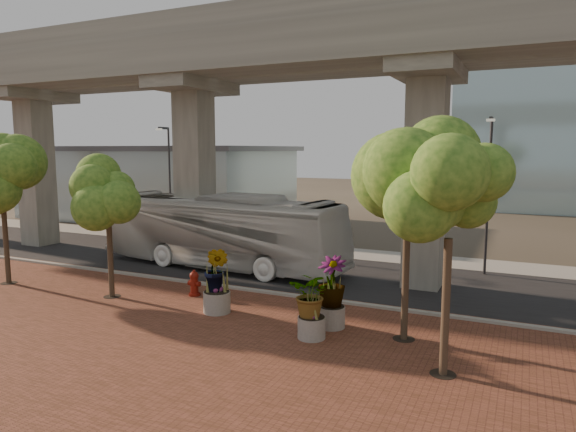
% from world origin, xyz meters
% --- Properties ---
extents(ground, '(160.00, 160.00, 0.00)m').
position_xyz_m(ground, '(0.00, 0.00, 0.00)').
color(ground, '#3A362A').
rests_on(ground, ground).
extents(brick_plaza, '(70.00, 13.00, 0.06)m').
position_xyz_m(brick_plaza, '(0.00, -8.00, 0.03)').
color(brick_plaza, brown).
rests_on(brick_plaza, ground).
extents(asphalt_road, '(90.00, 8.00, 0.04)m').
position_xyz_m(asphalt_road, '(0.00, 2.00, 0.02)').
color(asphalt_road, black).
rests_on(asphalt_road, ground).
extents(curb_strip, '(70.00, 0.25, 0.16)m').
position_xyz_m(curb_strip, '(0.00, -2.00, 0.08)').
color(curb_strip, gray).
rests_on(curb_strip, ground).
extents(far_sidewalk, '(90.00, 3.00, 0.06)m').
position_xyz_m(far_sidewalk, '(0.00, 7.50, 0.03)').
color(far_sidewalk, gray).
rests_on(far_sidewalk, ground).
extents(transit_viaduct, '(72.00, 5.60, 12.40)m').
position_xyz_m(transit_viaduct, '(0.00, 2.00, 7.29)').
color(transit_viaduct, '#9A978C').
rests_on(transit_viaduct, ground).
extents(station_pavilion, '(23.00, 13.00, 6.30)m').
position_xyz_m(station_pavilion, '(-20.00, 16.00, 3.22)').
color(station_pavilion, '#A7BABF').
rests_on(station_pavilion, ground).
extents(transit_bus, '(13.68, 4.22, 3.75)m').
position_xyz_m(transit_bus, '(-4.09, 1.42, 1.88)').
color(transit_bus, silver).
rests_on(transit_bus, ground).
extents(fire_hydrant, '(0.54, 0.48, 1.07)m').
position_xyz_m(fire_hydrant, '(-2.22, -3.56, 0.57)').
color(fire_hydrant, maroon).
rests_on(fire_hydrant, ground).
extents(planter_front, '(1.99, 1.99, 2.18)m').
position_xyz_m(planter_front, '(4.00, -5.98, 1.39)').
color(planter_front, gray).
rests_on(planter_front, ground).
extents(planter_right, '(2.28, 2.28, 2.44)m').
position_xyz_m(planter_right, '(4.22, -4.75, 1.54)').
color(planter_right, '#AEA79D').
rests_on(planter_right, ground).
extents(planter_left, '(2.23, 2.23, 2.45)m').
position_xyz_m(planter_left, '(-0.17, -5.04, 1.55)').
color(planter_left, '#AAA59A').
rests_on(planter_left, ground).
extents(street_tree_far_west, '(3.82, 3.82, 6.53)m').
position_xyz_m(street_tree_far_west, '(-10.96, -5.48, 4.83)').
color(street_tree_far_west, '#4F3D2D').
rests_on(street_tree_far_west, ground).
extents(street_tree_near_west, '(3.10, 3.10, 5.68)m').
position_xyz_m(street_tree_near_west, '(-5.18, -5.13, 4.30)').
color(street_tree_near_west, '#4F3D2D').
rests_on(street_tree_near_west, ground).
extents(street_tree_near_east, '(4.39, 4.39, 7.52)m').
position_xyz_m(street_tree_near_east, '(6.70, -4.81, 5.56)').
color(street_tree_near_east, '#4F3D2D').
rests_on(street_tree_near_east, ground).
extents(street_tree_far_east, '(3.22, 3.22, 6.12)m').
position_xyz_m(street_tree_far_east, '(8.22, -6.95, 4.69)').
color(street_tree_far_east, '#4F3D2D').
rests_on(street_tree_far_east, ground).
extents(streetlamp_west, '(0.37, 1.07, 7.38)m').
position_xyz_m(streetlamp_west, '(-10.65, 5.73, 4.31)').
color(streetlamp_west, '#323237').
rests_on(streetlamp_west, ground).
extents(streetlamp_east, '(0.37, 1.08, 7.48)m').
position_xyz_m(streetlamp_east, '(8.35, 5.40, 4.37)').
color(streetlamp_east, '#2A2B2F').
rests_on(streetlamp_east, ground).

